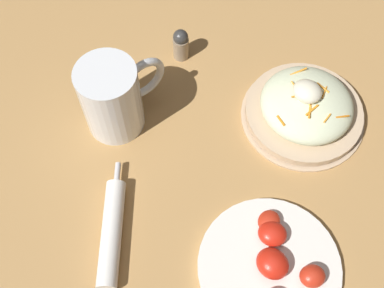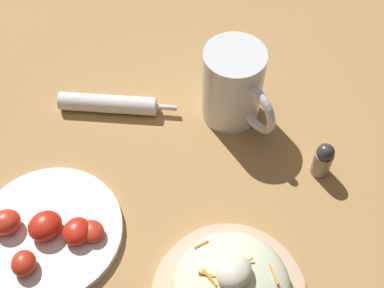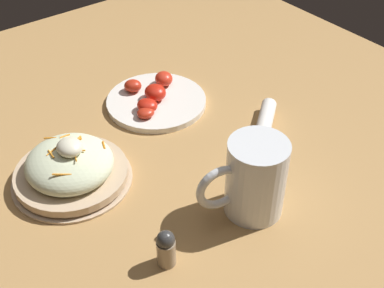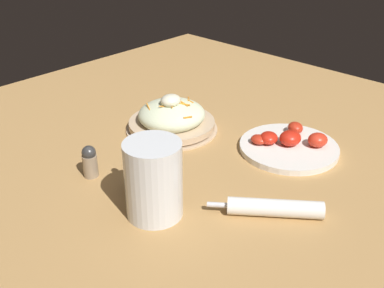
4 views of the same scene
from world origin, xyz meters
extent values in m
plane|color=#B2844C|center=(0.00, 0.00, 0.00)|extent=(1.43, 1.43, 0.00)
cylinder|color=#D1B28E|center=(-0.07, -0.15, 0.00)|extent=(0.22, 0.22, 0.01)
cylinder|color=#D1B28E|center=(-0.07, -0.15, 0.02)|extent=(0.20, 0.20, 0.01)
ellipsoid|color=beige|center=(-0.07, -0.15, 0.04)|extent=(0.16, 0.16, 0.06)
cylinder|color=orange|center=(-0.09, -0.12, 0.07)|extent=(0.01, 0.02, 0.00)
cylinder|color=orange|center=(-0.13, -0.15, 0.06)|extent=(0.02, 0.02, 0.00)
cylinder|color=orange|center=(-0.11, -0.13, 0.07)|extent=(0.00, 0.02, 0.00)
cylinder|color=orange|center=(-0.08, -0.18, 0.07)|extent=(0.03, 0.01, 0.01)
cylinder|color=orange|center=(-0.06, -0.14, 0.07)|extent=(0.02, 0.02, 0.01)
cylinder|color=orange|center=(-0.04, -0.15, 0.07)|extent=(0.03, 0.01, 0.01)
cylinder|color=orange|center=(-0.06, -0.09, 0.06)|extent=(0.02, 0.01, 0.00)
cylinder|color=orange|center=(-0.08, -0.17, 0.07)|extent=(0.01, 0.03, 0.01)
cylinder|color=orange|center=(-0.09, -0.13, 0.07)|extent=(0.01, 0.03, 0.00)
cylinder|color=orange|center=(-0.08, -0.14, 0.07)|extent=(0.02, 0.03, 0.01)
cylinder|color=orange|center=(-0.03, -0.18, 0.06)|extent=(0.02, 0.03, 0.01)
ellipsoid|color=#EFEACC|center=(-0.06, -0.15, 0.08)|extent=(0.05, 0.04, 0.03)
cylinder|color=white|center=(0.18, 0.06, 0.07)|extent=(0.10, 0.10, 0.14)
cylinder|color=gold|center=(0.18, 0.06, 0.03)|extent=(0.09, 0.09, 0.07)
cylinder|color=white|center=(0.18, 0.06, 0.07)|extent=(0.09, 0.09, 0.01)
torus|color=white|center=(0.17, 0.00, 0.07)|extent=(0.03, 0.09, 0.08)
cylinder|color=white|center=(0.04, 0.22, 0.02)|extent=(0.13, 0.15, 0.03)
cylinder|color=silver|center=(0.10, 0.14, 0.02)|extent=(0.03, 0.03, 0.01)
cylinder|color=white|center=(-0.18, 0.11, 0.01)|extent=(0.22, 0.22, 0.01)
ellipsoid|color=red|center=(-0.15, 0.07, 0.03)|extent=(0.06, 0.05, 0.03)
ellipsoid|color=red|center=(-0.14, 0.06, 0.02)|extent=(0.04, 0.04, 0.02)
ellipsoid|color=red|center=(-0.18, 0.11, 0.03)|extent=(0.05, 0.05, 0.03)
ellipsoid|color=red|center=(-0.21, 0.16, 0.03)|extent=(0.06, 0.05, 0.03)
ellipsoid|color=red|center=(-0.23, 0.09, 0.03)|extent=(0.05, 0.05, 0.03)
cylinder|color=gray|center=(0.19, -0.12, 0.02)|extent=(0.03, 0.03, 0.05)
sphere|color=#333333|center=(0.19, -0.12, 0.05)|extent=(0.03, 0.03, 0.03)
camera|label=1|loc=(-0.20, 0.33, 0.74)|focal=45.78mm
camera|label=2|loc=(-0.28, -0.28, 0.72)|focal=49.52mm
camera|label=3|loc=(0.60, -0.39, 0.64)|focal=48.04mm
camera|label=4|loc=(0.62, 0.57, 0.50)|focal=43.75mm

